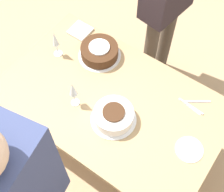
{
  "coord_description": "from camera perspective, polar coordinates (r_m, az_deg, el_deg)",
  "views": [
    {
      "loc": [
        -0.58,
        0.82,
        2.48
      ],
      "look_at": [
        0.0,
        0.0,
        0.8
      ],
      "focal_mm": 50.0,
      "sensor_mm": 36.0,
      "label": 1
    }
  ],
  "objects": [
    {
      "name": "ground_plane",
      "position": [
        2.68,
        0.0,
        -8.78
      ],
      "size": [
        12.0,
        12.0,
        0.0
      ],
      "primitive_type": "plane",
      "color": "tan"
    },
    {
      "name": "dining_table",
      "position": [
        2.11,
        0.0,
        -2.31
      ],
      "size": [
        1.44,
        0.89,
        0.75
      ],
      "color": "tan",
      "rests_on": "ground_plane"
    },
    {
      "name": "cake_center_white",
      "position": [
        1.9,
        0.3,
        -3.65
      ],
      "size": [
        0.29,
        0.29,
        0.1
      ],
      "color": "white",
      "rests_on": "dining_table"
    },
    {
      "name": "cake_front_chocolate",
      "position": [
        2.17,
        -2.31,
        8.12
      ],
      "size": [
        0.3,
        0.3,
        0.1
      ],
      "color": "white",
      "rests_on": "dining_table"
    },
    {
      "name": "dessert_plate_left",
      "position": [
        1.91,
        13.93,
        -9.47
      ],
      "size": [
        0.17,
        0.17,
        0.01
      ],
      "color": "silver",
      "rests_on": "dining_table"
    },
    {
      "name": "napkin_stack",
      "position": [
        2.36,
        -5.83,
        11.78
      ],
      "size": [
        0.15,
        0.15,
        0.02
      ],
      "color": "silver",
      "rests_on": "dining_table"
    },
    {
      "name": "wine_glass_near",
      "position": [
        1.88,
        -7.16,
        1.08
      ],
      "size": [
        0.06,
        0.06,
        0.22
      ],
      "color": "silver",
      "rests_on": "dining_table"
    },
    {
      "name": "fork_pile",
      "position": [
        2.05,
        14.57,
        -1.57
      ],
      "size": [
        0.18,
        0.13,
        0.01
      ],
      "color": "silver",
      "rests_on": "dining_table"
    },
    {
      "name": "wine_glass_far",
      "position": [
        2.14,
        -10.36,
        10.02
      ],
      "size": [
        0.06,
        0.06,
        0.22
      ],
      "color": "silver",
      "rests_on": "dining_table"
    }
  ]
}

